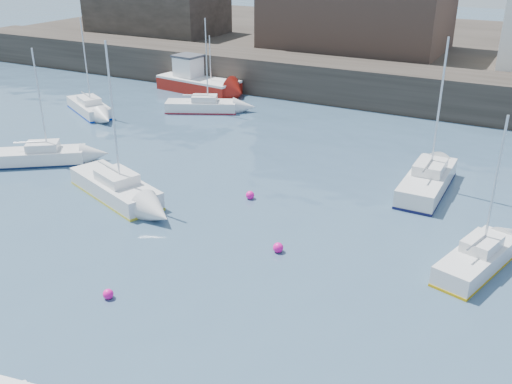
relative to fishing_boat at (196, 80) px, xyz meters
The scene contains 15 objects.
water 35.47m from the fishing_boat, 62.77° to the right, with size 220.00×220.00×0.00m, color #2D4760.
quay_wall 16.60m from the fishing_boat, 12.07° to the left, with size 90.00×5.00×3.00m, color #28231E.
land_strip 26.91m from the fishing_boat, 52.92° to the left, with size 90.00×32.00×2.80m, color #28231E.
warehouse 16.38m from the fishing_boat, 48.28° to the left, with size 16.40×10.40×7.60m.
bldg_west 16.35m from the fishing_boat, 138.36° to the left, with size 14.00×8.00×5.00m.
fishing_boat is the anchor object (origin of this frame).
sailboat_a 18.94m from the fishing_boat, 85.71° to the right, with size 5.17×4.40×6.75m.
sailboat_b 22.17m from the fishing_boat, 67.42° to the right, with size 6.53×4.03×8.02m.
sailboat_c 32.39m from the fishing_boat, 36.28° to the right, with size 2.83×5.08×6.37m.
sailboat_e 10.12m from the fishing_boat, 110.50° to the right, with size 5.70×4.20×7.11m.
sailboat_f 25.63m from the fishing_boat, 28.35° to the right, with size 1.96×6.09×7.91m.
sailboat_h 6.42m from the fishing_boat, 53.15° to the right, with size 5.62×3.90×6.96m.
buoy_near 31.21m from the fishing_boat, 62.64° to the right, with size 0.40×0.40×0.40m, color #FD0E93.
buoy_mid 28.45m from the fishing_boat, 49.61° to the right, with size 0.45×0.45×0.45m, color #FD0E93.
buoy_far 22.89m from the fishing_boat, 49.75° to the right, with size 0.44×0.44×0.44m, color #FD0E93.
Camera 1 is at (11.30, -9.28, 12.32)m, focal length 40.00 mm.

